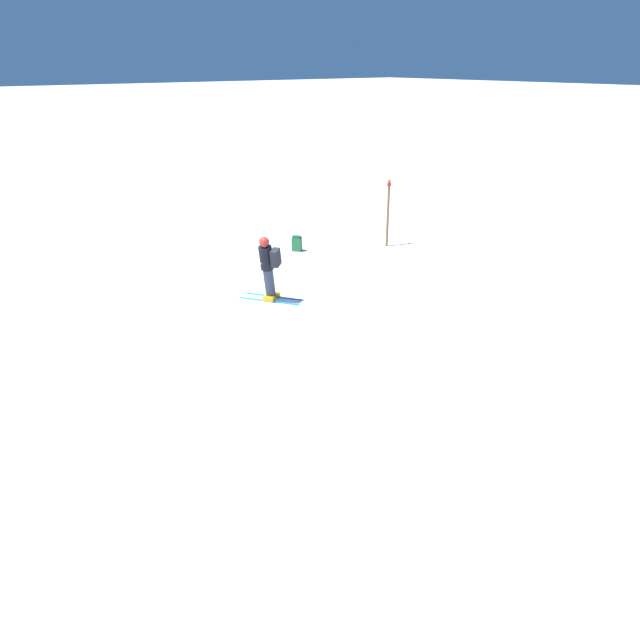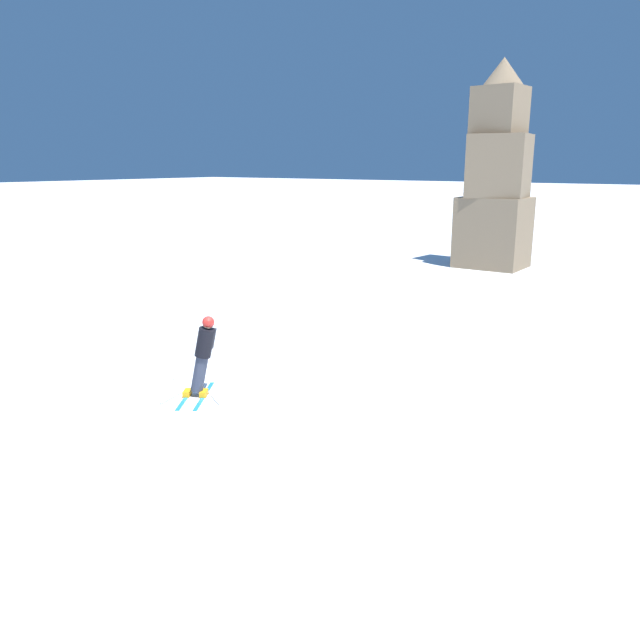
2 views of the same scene
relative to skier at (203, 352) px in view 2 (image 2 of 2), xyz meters
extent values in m
plane|color=white|center=(0.70, -0.14, -0.99)|extent=(300.00, 300.00, 0.00)
cube|color=#1E7AC6|center=(-0.31, -0.23, -0.99)|extent=(0.99, 1.46, 0.01)
cube|color=#1E7AC6|center=(-0.01, -0.04, -0.99)|extent=(0.99, 1.46, 0.01)
cube|color=orange|center=(-0.31, -0.23, -0.92)|extent=(0.27, 0.31, 0.12)
cube|color=orange|center=(-0.01, -0.04, -0.92)|extent=(0.27, 0.31, 0.12)
cylinder|color=#2D3342|center=(-0.07, -0.08, -0.48)|extent=(0.49, 0.44, 0.83)
cylinder|color=black|center=(0.05, 0.00, 0.21)|extent=(0.57, 0.54, 0.67)
sphere|color=tan|center=(0.13, 0.05, 0.62)|extent=(0.34, 0.33, 0.26)
sphere|color=#AD231E|center=(0.13, 0.05, 0.65)|extent=(0.39, 0.38, 0.30)
cube|color=black|center=(-0.08, 0.22, 0.24)|extent=(0.40, 0.35, 0.49)
cylinder|color=#B7B7BC|center=(-0.25, -0.55, -0.38)|extent=(0.31, 0.81, 1.23)
cylinder|color=#B7B7BC|center=(0.46, -0.09, -0.43)|extent=(0.44, 0.36, 1.14)
cube|color=#7A664C|center=(-1.24, 20.08, 0.66)|extent=(3.04, 2.59, 3.30)
cube|color=#7A664C|center=(-1.12, 19.99, 3.72)|extent=(2.81, 2.59, 2.83)
cube|color=#7A664C|center=(-1.33, 20.14, 6.17)|extent=(2.22, 2.12, 2.07)
cone|color=#7A664C|center=(-1.24, 20.08, 7.81)|extent=(1.83, 1.83, 1.22)
camera|label=1|loc=(8.29, 12.68, 4.83)|focal=35.00mm
camera|label=2|loc=(9.32, -8.81, 3.87)|focal=35.00mm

